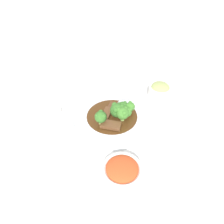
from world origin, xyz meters
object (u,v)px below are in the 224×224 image
at_px(broccoli_floret_1, 130,106).
at_px(serving_spoon, 126,101).
at_px(beef_strip_1, 111,108).
at_px(broccoli_floret_5, 117,110).
at_px(broccoli_floret_0, 123,113).
at_px(broccoli_floret_3, 123,107).
at_px(beef_strip_0, 107,114).
at_px(beef_strip_2, 111,125).
at_px(sauce_dish, 53,111).
at_px(side_bowl_appetizer, 160,90).
at_px(main_plate, 112,117).
at_px(broccoli_floret_2, 127,112).
at_px(side_bowl_kimchi, 122,171).
at_px(broccoli_floret_4, 101,117).

distance_m(broccoli_floret_1, serving_spoon, 0.06).
xyz_separation_m(beef_strip_1, broccoli_floret_5, (0.04, 0.01, 0.02)).
height_order(broccoli_floret_0, broccoli_floret_5, same).
relative_size(broccoli_floret_3, serving_spoon, 0.22).
distance_m(beef_strip_0, beef_strip_2, 0.06).
relative_size(beef_strip_0, sauce_dish, 1.01).
distance_m(broccoli_floret_3, side_bowl_appetizer, 0.19).
relative_size(main_plate, broccoli_floret_2, 7.51).
xyz_separation_m(broccoli_floret_3, broccoli_floret_5, (0.02, -0.03, 0.00)).
xyz_separation_m(beef_strip_0, serving_spoon, (-0.05, 0.09, -0.00)).
distance_m(beef_strip_1, side_bowl_kimchi, 0.28).
distance_m(beef_strip_1, broccoli_floret_1, 0.07).
xyz_separation_m(beef_strip_0, beef_strip_1, (-0.03, 0.03, -0.00)).
bearing_deg(side_bowl_kimchi, beef_strip_0, 173.38).
height_order(broccoli_floret_3, broccoli_floret_4, broccoli_floret_4).
bearing_deg(broccoli_floret_0, beef_strip_0, -131.32).
relative_size(beef_strip_0, side_bowl_appetizer, 0.71).
distance_m(serving_spoon, side_bowl_appetizer, 0.15).
bearing_deg(beef_strip_0, sauce_dish, -118.22).
xyz_separation_m(beef_strip_0, broccoli_floret_4, (0.04, -0.03, 0.03)).
xyz_separation_m(beef_strip_0, broccoli_floret_0, (0.04, 0.05, 0.02)).
xyz_separation_m(main_plate, serving_spoon, (-0.05, 0.08, 0.02)).
distance_m(broccoli_floret_2, sauce_dish, 0.28).
bearing_deg(main_plate, serving_spoon, 125.66).
distance_m(beef_strip_1, broccoli_floret_5, 0.05).
distance_m(beef_strip_0, broccoli_floret_0, 0.07).
relative_size(beef_strip_0, beef_strip_1, 1.03).
height_order(beef_strip_0, beef_strip_1, beef_strip_0).
distance_m(broccoli_floret_1, broccoli_floret_5, 0.05).
height_order(broccoli_floret_2, side_bowl_kimchi, broccoli_floret_2).
height_order(broccoli_floret_1, side_bowl_kimchi, broccoli_floret_1).
distance_m(broccoli_floret_0, serving_spoon, 0.10).
distance_m(main_plate, beef_strip_1, 0.04).
bearing_deg(beef_strip_2, serving_spoon, 137.84).
bearing_deg(broccoli_floret_1, broccoli_floret_2, -43.75).
bearing_deg(side_bowl_kimchi, broccoli_floret_3, 159.98).
distance_m(main_plate, broccoli_floret_0, 0.06).
height_order(main_plate, beef_strip_0, beef_strip_0).
bearing_deg(broccoli_floret_4, beef_strip_2, 51.33).
bearing_deg(side_bowl_kimchi, broccoli_floret_2, 156.39).
distance_m(beef_strip_0, sauce_dish, 0.21).
relative_size(beef_strip_1, broccoli_floret_3, 1.50).
height_order(broccoli_floret_1, broccoli_floret_2, same).
height_order(serving_spoon, side_bowl_kimchi, side_bowl_kimchi).
relative_size(beef_strip_1, broccoli_floret_1, 1.64).
distance_m(broccoli_floret_0, broccoli_floret_1, 0.06).
relative_size(beef_strip_2, broccoli_floret_0, 1.44).
distance_m(beef_strip_0, broccoli_floret_2, 0.07).
bearing_deg(main_plate, broccoli_floret_5, 59.30).
relative_size(broccoli_floret_2, broccoli_floret_5, 0.75).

